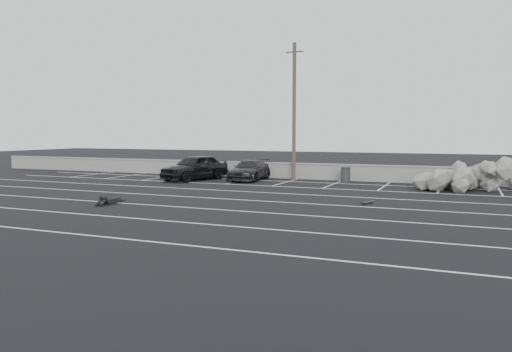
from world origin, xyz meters
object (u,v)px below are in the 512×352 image
at_px(car_left, 195,167).
at_px(trash_bin, 346,175).
at_px(riprap_pile, 466,181).
at_px(car_right, 250,170).
at_px(skateboard, 367,202).
at_px(utility_pole, 294,111).
at_px(person, 113,198).

distance_m(car_left, trash_bin, 9.68).
bearing_deg(riprap_pile, trash_bin, 165.82).
bearing_deg(trash_bin, car_right, -171.15).
relative_size(car_left, riprap_pile, 0.77).
relative_size(car_left, skateboard, 6.39).
height_order(utility_pole, riprap_pile, utility_pole).
bearing_deg(riprap_pile, utility_pole, 168.76).
relative_size(car_right, trash_bin, 4.73).
distance_m(riprap_pile, skateboard, 8.20).
height_order(riprap_pile, person, riprap_pile).
bearing_deg(person, utility_pole, 66.26).
distance_m(utility_pole, trash_bin, 5.31).
xyz_separation_m(car_left, skateboard, (12.37, -6.67, -0.76)).
xyz_separation_m(car_right, riprap_pile, (12.96, -0.79, -0.17)).
bearing_deg(trash_bin, person, -119.55).
height_order(car_left, riprap_pile, car_left).
height_order(utility_pole, skateboard, utility_pole).
xyz_separation_m(car_left, trash_bin, (9.41, 2.27, -0.35)).
bearing_deg(skateboard, car_left, 174.74).
distance_m(car_left, car_right, 3.58).
distance_m(car_right, person, 12.13).
xyz_separation_m(trash_bin, person, (-7.37, -13.00, -0.27)).
distance_m(car_left, person, 10.94).
bearing_deg(riprap_pile, person, -141.67).
relative_size(utility_pole, skateboard, 11.54).
xyz_separation_m(car_left, utility_pole, (5.91, 2.60, 3.63)).
bearing_deg(car_left, utility_pole, 39.42).
relative_size(car_right, riprap_pile, 0.71).
xyz_separation_m(car_left, riprap_pile, (16.28, 0.53, -0.35)).
distance_m(car_right, riprap_pile, 12.98).
relative_size(car_right, skateboard, 5.89).
relative_size(car_right, person, 1.98).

